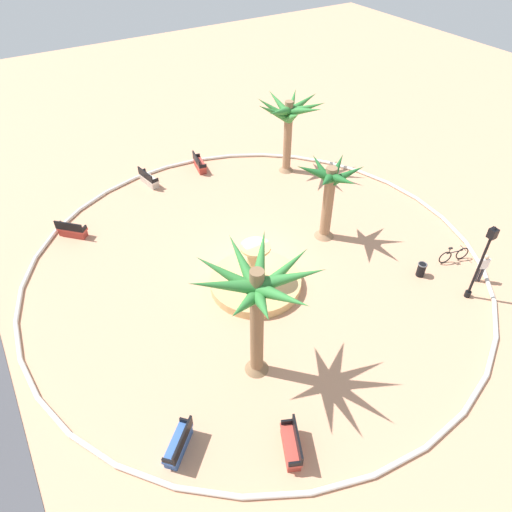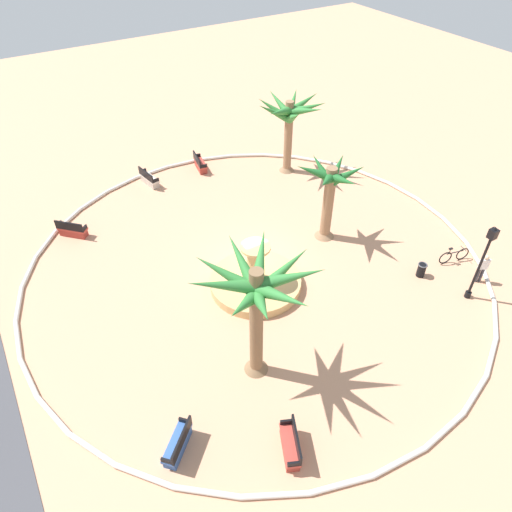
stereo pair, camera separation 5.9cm
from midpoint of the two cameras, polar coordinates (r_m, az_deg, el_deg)
The scene contains 15 objects.
ground_plane at distance 23.56m, azimuth 0.09°, elevation -1.15°, with size 80.00×80.00×0.00m, color tan.
plaza_curb at distance 23.49m, azimuth 0.10°, elevation -0.96°, with size 22.67×22.67×0.20m, color silver.
fountain at distance 22.25m, azimuth 0.02°, elevation -3.02°, with size 4.33×4.33×2.47m.
palm_tree_near_fountain at distance 16.12m, azimuth 0.18°, elevation -4.63°, with size 4.65×4.60×5.56m.
palm_tree_by_curb at distance 23.95m, azimuth 9.02°, elevation 8.09°, with size 3.46×3.26×4.43m.
palm_tree_mid_plaza at distance 29.51m, azimuth 4.15°, elevation 16.50°, with size 4.26×4.34×4.90m.
bench_east at distance 17.50m, azimuth -9.33°, elevation -21.64°, with size 1.46×1.51×1.00m.
bench_west at distance 31.31m, azimuth -6.75°, elevation 10.98°, with size 1.66×0.78×1.00m.
bench_north at distance 27.06m, azimuth -21.31°, elevation 2.91°, with size 1.49×1.48×1.00m.
bench_southeast at distance 30.24m, azimuth -12.77°, elevation 9.05°, with size 1.66×0.76×1.00m.
bench_southwest at distance 17.32m, azimuth 4.34°, elevation -21.99°, with size 1.66×1.12×1.00m.
lamppost at distance 22.61m, azimuth 25.90°, elevation -0.21°, with size 0.32×0.32×4.08m.
trash_bin at distance 24.14m, azimuth 19.50°, elevation -1.57°, with size 0.46×0.46×0.73m.
bicycle_red_frame at distance 25.57m, azimuth 22.95°, elevation 0.05°, with size 0.56×1.69×0.94m.
person_cyclist_helmet at distance 24.56m, azimuth 25.87°, elevation -1.23°, with size 0.34×0.47×1.63m.
Camera 2 is at (-15.02, 9.13, 15.69)m, focal length 32.96 mm.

